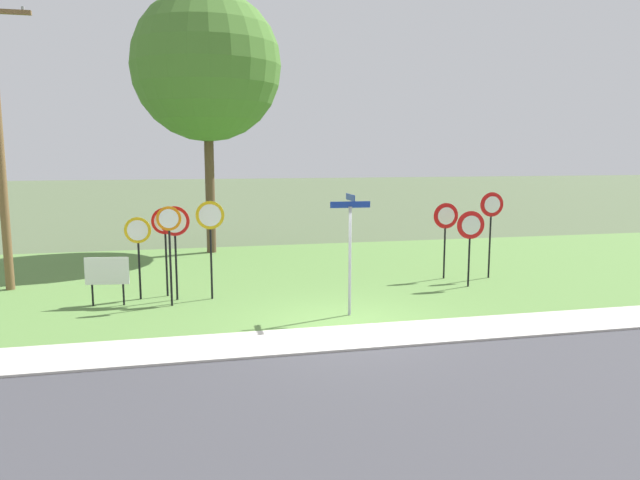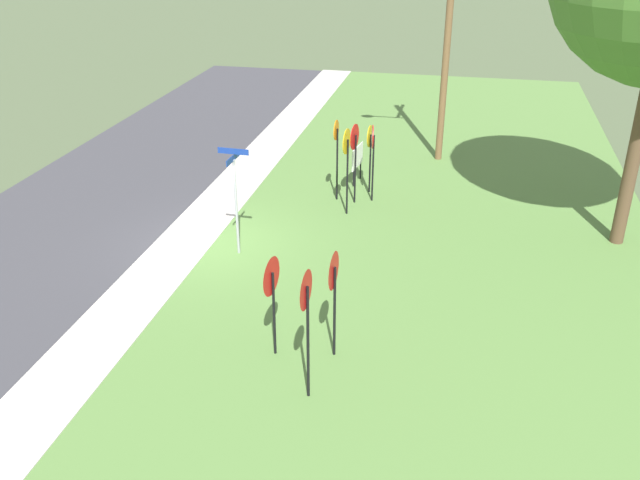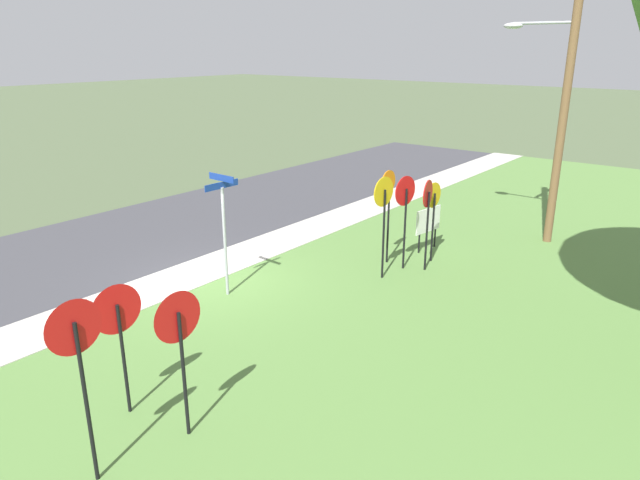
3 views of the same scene
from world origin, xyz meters
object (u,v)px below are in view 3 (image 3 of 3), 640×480
Objects in this scene: stop_sign_near_left at (433,205)px; street_name_post at (224,225)px; notice_board at (428,222)px; yield_sign_far_left at (178,330)px; stop_sign_near_right at (388,198)px; yield_sign_near_right at (118,319)px; stop_sign_far_center at (405,202)px; stop_sign_far_right at (384,205)px; yield_sign_near_left at (77,348)px; stop_sign_far_left at (427,205)px; utility_pole at (563,82)px.

stop_sign_near_left is 5.71m from street_name_post.
stop_sign_near_left is 1.76× the size of notice_board.
street_name_post is (5.02, -2.72, 0.15)m from stop_sign_near_left.
stop_sign_near_left is 0.94× the size of yield_sign_far_left.
yield_sign_near_right is at bearing 4.53° from stop_sign_near_right.
stop_sign_near_left is 0.99× the size of yield_sign_near_right.
notice_board is (-9.98, 0.08, -0.81)m from yield_sign_near_right.
stop_sign_far_right reaches higher than stop_sign_far_center.
yield_sign_near_left is 1.59m from yield_sign_near_right.
stop_sign_far_left is (0.69, 0.19, 0.17)m from stop_sign_near_left.
utility_pole is at bearing 148.98° from stop_sign_far_left.
stop_sign_far_right is at bearing -167.98° from yield_sign_far_left.
utility_pole reaches higher than stop_sign_near_left.
stop_sign_far_left is 0.90× the size of yield_sign_near_left.
street_name_post reaches higher than yield_sign_near_right.
yield_sign_near_left is 6.24m from street_name_post.
yield_sign_near_left is at bearing -5.93° from utility_pole.
stop_sign_near_right reaches higher than stop_sign_far_center.
utility_pole is (-4.41, 1.69, 2.92)m from stop_sign_far_left.
yield_sign_far_left is (8.18, 1.52, -0.06)m from stop_sign_near_right.
stop_sign_far_left is at bearing 33.33° from notice_board.
stop_sign_near_right is at bearing -170.35° from yield_sign_near_right.
stop_sign_far_left is 1.94× the size of notice_board.
notice_board is at bearing -173.02° from yield_sign_near_right.
stop_sign_far_center is 9.49m from yield_sign_near_left.
utility_pole reaches higher than yield_sign_far_left.
street_name_post is (-3.99, -3.34, -0.02)m from yield_sign_far_left.
utility_pole reaches higher than stop_sign_far_left.
stop_sign_near_right reaches higher than stop_sign_near_left.
stop_sign_near_right is 1.15m from stop_sign_far_right.
stop_sign_far_right reaches higher than stop_sign_near_left.
stop_sign_far_right is at bearing 3.52° from stop_sign_far_center.
stop_sign_far_center is 1.06× the size of yield_sign_far_left.
stop_sign_far_center is (0.96, -0.32, 0.24)m from stop_sign_near_left.
street_name_post is (4.06, -2.40, -0.09)m from stop_sign_far_center.
yield_sign_near_right is 10.01m from notice_board.
yield_sign_near_left is at bearing -8.80° from stop_sign_far_left.
utility_pole reaches higher than stop_sign_near_right.
yield_sign_near_right is 4.72m from street_name_post.
street_name_post is at bearing -30.80° from stop_sign_far_right.
utility_pole reaches higher than stop_sign_far_center.
notice_board is (-1.44, -0.69, -0.92)m from stop_sign_far_left.
utility_pole reaches higher than notice_board.
yield_sign_near_left is 0.92× the size of street_name_post.
yield_sign_far_left is (8.32, 0.43, -0.00)m from stop_sign_far_left.
yield_sign_far_left is at bearing 8.42° from stop_sign_near_left.
yield_sign_near_right is at bearing -15.22° from stop_sign_far_left.
stop_sign_far_left is at bearing 99.58° from stop_sign_near_right.
yield_sign_near_left reaches higher than yield_sign_far_left.
stop_sign_near_left is at bearing 173.32° from stop_sign_far_right.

